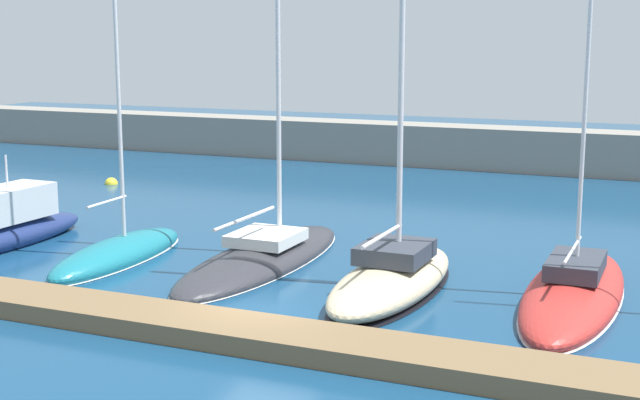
% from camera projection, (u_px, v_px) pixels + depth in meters
% --- Properties ---
extents(ground_plane, '(120.00, 120.00, 0.00)m').
position_uv_depth(ground_plane, '(262.00, 319.00, 23.88)').
color(ground_plane, navy).
extents(dock_pier, '(41.92, 1.95, 0.50)m').
position_uv_depth(dock_pier, '(229.00, 331.00, 22.20)').
color(dock_pier, brown).
rests_on(dock_pier, ground_plane).
extents(breakwater_seawall, '(108.00, 2.64, 2.39)m').
position_uv_depth(breakwater_seawall, '(499.00, 148.00, 50.37)').
color(breakwater_seawall, gray).
rests_on(breakwater_seawall, ground_plane).
extents(motorboat_navy_second, '(2.20, 8.00, 3.52)m').
position_uv_depth(motorboat_navy_second, '(5.00, 227.00, 32.14)').
color(motorboat_navy_second, navy).
rests_on(motorboat_navy_second, ground_plane).
extents(sailboat_teal_third, '(2.42, 7.43, 15.35)m').
position_uv_depth(sailboat_teal_third, '(118.00, 252.00, 30.14)').
color(sailboat_teal_third, '#19707F').
rests_on(sailboat_teal_third, ground_plane).
extents(sailboat_charcoal_fourth, '(2.99, 10.55, 17.35)m').
position_uv_depth(sailboat_charcoal_fourth, '(263.00, 256.00, 29.75)').
color(sailboat_charcoal_fourth, '#2D2D33').
rests_on(sailboat_charcoal_fourth, ground_plane).
extents(sailboat_sand_fifth, '(2.70, 8.13, 16.15)m').
position_uv_depth(sailboat_sand_fifth, '(393.00, 275.00, 26.34)').
color(sailboat_sand_fifth, beige).
rests_on(sailboat_sand_fifth, ground_plane).
extents(sailboat_red_sixth, '(2.72, 10.14, 21.95)m').
position_uv_depth(sailboat_red_sixth, '(574.00, 289.00, 25.62)').
color(sailboat_red_sixth, '#B72D28').
rests_on(sailboat_red_sixth, ground_plane).
extents(mooring_buoy_yellow, '(0.67, 0.67, 0.67)m').
position_uv_depth(mooring_buoy_yellow, '(111.00, 184.00, 45.54)').
color(mooring_buoy_yellow, yellow).
rests_on(mooring_buoy_yellow, ground_plane).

